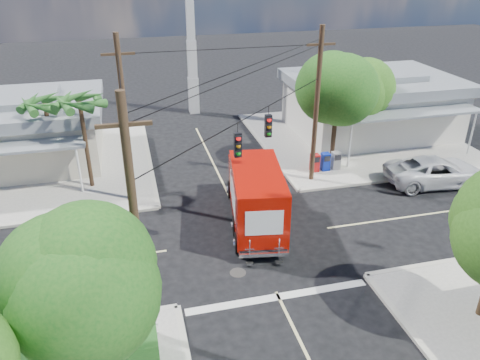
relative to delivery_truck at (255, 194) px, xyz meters
name	(u,v)px	position (x,y,z in m)	size (l,w,h in m)	color
ground	(250,239)	(-0.63, -1.39, -1.62)	(120.00, 120.00, 0.00)	black
sidewalk_ne	(354,138)	(10.25, 9.49, -1.55)	(14.12, 14.12, 0.14)	#9D988E
sidewalk_nw	(39,169)	(-11.51, 9.49, -1.55)	(14.12, 14.12, 0.14)	#9D988E
road_markings	(259,256)	(-0.63, -2.86, -1.62)	(32.00, 32.00, 0.01)	beige
building_ne	(371,103)	(11.87, 10.58, 0.70)	(11.80, 10.20, 4.50)	silver
building_nw	(17,130)	(-12.63, 11.07, 0.60)	(10.80, 10.20, 4.30)	beige
radio_tower	(191,45)	(-0.13, 18.61, 4.02)	(0.80, 0.80, 17.00)	silver
tree_sw_front	(72,290)	(-7.62, -8.93, 2.71)	(3.88, 3.78, 6.03)	#422D1C
tree_ne_front	(338,94)	(6.58, 5.37, 3.14)	(4.21, 4.14, 6.66)	#422D1C
tree_ne_back	(360,91)	(9.18, 7.57, 2.56)	(3.77, 3.66, 5.82)	#422D1C
palm_nw_front	(80,104)	(-8.13, 6.11, 3.42)	(3.01, 3.08, 5.59)	#422D1C
palm_nw_back	(45,105)	(-10.13, 7.61, 3.05)	(3.01, 3.08, 5.19)	#422D1C
utility_poles	(209,139)	(-2.21, 0.22, 3.05)	(12.00, 10.68, 9.00)	#473321
picket_fence	(68,344)	(-8.43, -6.99, -0.94)	(5.94, 0.06, 1.00)	silver
vending_boxes	(325,162)	(5.87, 4.81, -0.93)	(1.90, 0.50, 1.10)	#A51111
delivery_truck	(255,194)	(0.00, 0.00, 0.00)	(3.39, 7.64, 3.20)	black
parked_car	(436,171)	(11.50, 1.69, -0.81)	(2.70, 5.85, 1.62)	silver
pedestrian	(63,350)	(-8.50, -7.56, -0.64)	(0.62, 0.41, 1.69)	beige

